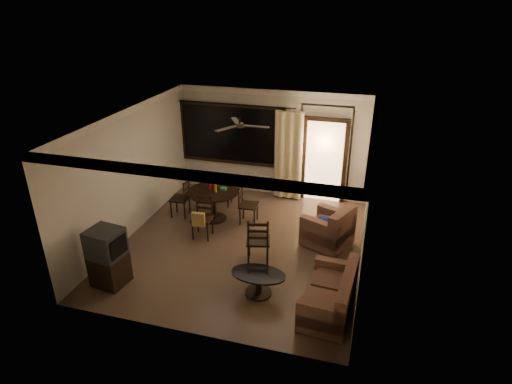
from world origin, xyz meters
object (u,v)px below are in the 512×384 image
(dining_chair_south, at_px, (202,225))
(side_chair, at_px, (258,249))
(dining_table, at_px, (213,197))
(dining_chair_west, at_px, (181,205))
(dining_chair_east, at_px, (248,212))
(sofa, at_px, (332,297))
(dining_chair_north, at_px, (223,194))
(coffee_table, at_px, (258,280))
(tv_cabinet, at_px, (108,257))
(armchair, at_px, (330,230))

(dining_chair_south, xyz_separation_m, side_chair, (1.44, -0.61, 0.00))
(dining_table, relative_size, dining_chair_west, 1.25)
(dining_chair_east, height_order, sofa, dining_chair_east)
(dining_chair_east, distance_m, dining_chair_north, 1.15)
(dining_chair_west, xyz_separation_m, coffee_table, (2.61, -2.38, 0.01))
(dining_chair_west, xyz_separation_m, sofa, (3.92, -2.51, 0.02))
(dining_chair_east, relative_size, side_chair, 0.92)
(dining_chair_south, distance_m, side_chair, 1.57)
(dining_chair_north, bearing_deg, tv_cabinet, 72.47)
(dining_chair_west, relative_size, side_chair, 0.92)
(armchair, bearing_deg, sofa, -58.61)
(dining_chair_south, bearing_deg, dining_chair_west, 134.30)
(dining_table, height_order, sofa, dining_table)
(dining_table, distance_m, sofa, 4.02)
(tv_cabinet, bearing_deg, sofa, 12.47)
(dining_table, relative_size, side_chair, 1.14)
(dining_chair_east, relative_size, dining_chair_south, 1.00)
(dining_table, relative_size, dining_chair_north, 1.25)
(dining_table, xyz_separation_m, side_chair, (1.50, -1.47, -0.28))
(dining_chair_west, height_order, dining_chair_south, same)
(dining_table, height_order, dining_chair_south, dining_table)
(sofa, relative_size, coffee_table, 1.51)
(dining_chair_east, height_order, armchair, dining_chair_east)
(armchair, distance_m, coffee_table, 2.26)
(dining_chair_west, xyz_separation_m, tv_cabinet, (-0.12, -2.82, 0.28))
(dining_chair_east, bearing_deg, tv_cabinet, 144.91)
(dining_chair_north, bearing_deg, coffee_table, 115.83)
(tv_cabinet, distance_m, sofa, 4.06)
(dining_chair_west, bearing_deg, dining_chair_south, 44.30)
(dining_table, bearing_deg, armchair, -8.56)
(dining_chair_west, xyz_separation_m, dining_chair_south, (0.89, -0.80, 0.02))
(armchair, bearing_deg, dining_chair_west, -162.14)
(armchair, relative_size, side_chair, 1.11)
(sofa, bearing_deg, dining_chair_north, 137.61)
(armchair, relative_size, coffee_table, 1.17)
(dining_chair_north, distance_m, side_chair, 2.73)
(dining_table, relative_size, tv_cabinet, 1.05)
(dining_chair_east, relative_size, tv_cabinet, 0.84)
(dining_chair_west, xyz_separation_m, dining_chair_north, (0.78, 0.84, 0.00))
(dining_table, distance_m, side_chair, 2.12)
(tv_cabinet, bearing_deg, dining_chair_east, 66.65)
(dining_chair_east, xyz_separation_m, armchair, (1.96, -0.47, 0.08))
(dining_chair_south, relative_size, dining_chair_north, 1.00)
(coffee_table, height_order, side_chair, side_chair)
(dining_chair_north, relative_size, sofa, 0.64)
(dining_table, bearing_deg, side_chair, -44.44)
(sofa, bearing_deg, dining_chair_west, 151.86)
(side_chair, bearing_deg, dining_chair_south, -36.66)
(dining_chair_east, bearing_deg, armchair, -107.26)
(sofa, xyz_separation_m, side_chair, (-1.59, 1.10, 0.00))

